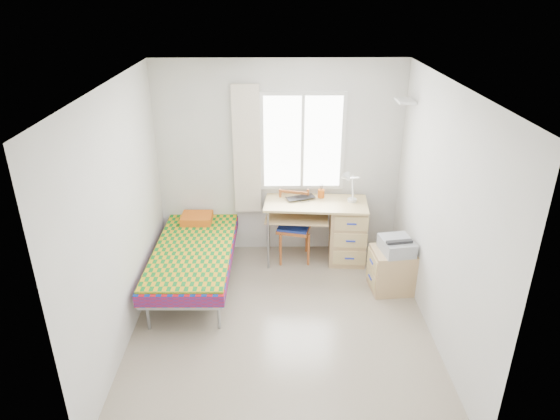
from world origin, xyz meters
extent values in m
plane|color=#BCAD93|center=(0.00, 0.00, 0.00)|extent=(3.50, 3.50, 0.00)
plane|color=white|center=(0.00, 0.00, 2.60)|extent=(3.50, 3.50, 0.00)
plane|color=silver|center=(0.00, 1.75, 1.30)|extent=(3.20, 0.00, 3.20)
plane|color=silver|center=(-1.60, 0.00, 1.30)|extent=(0.00, 3.50, 3.50)
plane|color=silver|center=(1.60, 0.00, 1.30)|extent=(0.00, 3.50, 3.50)
cube|color=white|center=(0.30, 1.73, 1.55)|extent=(1.10, 0.04, 1.30)
cube|color=white|center=(0.30, 1.72, 1.55)|extent=(1.00, 0.02, 1.20)
cube|color=white|center=(0.30, 1.72, 1.55)|extent=(0.04, 0.02, 1.20)
cube|color=#F1DFC7|center=(-0.42, 1.68, 1.45)|extent=(0.35, 0.05, 1.70)
cube|color=white|center=(1.49, 1.40, 2.15)|extent=(0.20, 0.32, 0.03)
cube|color=#95989D|center=(-1.05, 0.82, 0.34)|extent=(0.92, 2.01, 0.06)
cube|color=red|center=(-1.05, 0.82, 0.42)|extent=(0.96, 2.03, 0.14)
cube|color=#D29A0E|center=(-1.05, 0.80, 0.50)|extent=(0.94, 1.91, 0.03)
cube|color=#DDC474|center=(-1.05, 1.79, 0.60)|extent=(0.96, 0.06, 0.55)
cube|color=orange|center=(-1.10, 1.52, 0.56)|extent=(0.40, 0.34, 0.10)
cylinder|color=#95989D|center=(-1.43, -0.08, 0.16)|extent=(0.04, 0.04, 0.32)
cylinder|color=#95989D|center=(-0.67, 1.72, 0.16)|extent=(0.04, 0.04, 0.32)
cube|color=#DDC474|center=(0.47, 1.43, 0.81)|extent=(1.37, 0.72, 0.03)
cube|color=tan|center=(0.90, 1.43, 0.40)|extent=(0.51, 0.62, 0.80)
cube|color=tan|center=(0.23, 1.43, 0.64)|extent=(0.86, 0.63, 0.02)
cylinder|color=#95989D|center=(-0.15, 1.17, 0.40)|extent=(0.03, 0.03, 0.80)
cylinder|color=#95989D|center=(-0.15, 1.68, 0.40)|extent=(0.03, 0.03, 0.80)
cube|color=#A85A20|center=(0.19, 1.43, 0.46)|extent=(0.50, 0.50, 0.04)
cube|color=navy|center=(0.19, 1.43, 0.49)|extent=(0.47, 0.47, 0.04)
cube|color=#A85A20|center=(0.19, 1.61, 0.74)|extent=(0.36, 0.12, 0.41)
cylinder|color=#A85A20|center=(0.01, 1.25, 0.23)|extent=(0.03, 0.03, 0.46)
cylinder|color=#A85A20|center=(0.38, 1.61, 0.47)|extent=(0.04, 0.04, 0.94)
cube|color=tan|center=(1.35, 0.67, 0.27)|extent=(0.52, 0.47, 0.53)
cube|color=#DDC474|center=(1.10, 0.67, 0.39)|extent=(0.04, 0.39, 0.19)
cube|color=#DDC474|center=(1.10, 0.67, 0.16)|extent=(0.04, 0.39, 0.19)
cube|color=#9CA0A4|center=(1.37, 0.64, 0.61)|extent=(0.41, 0.45, 0.16)
cube|color=black|center=(1.37, 0.64, 0.70)|extent=(0.32, 0.37, 0.02)
imported|color=black|center=(0.30, 1.48, 0.84)|extent=(0.44, 0.36, 0.03)
cylinder|color=orange|center=(0.55, 1.59, 0.88)|extent=(0.09, 0.09, 0.11)
cylinder|color=white|center=(0.94, 1.46, 0.85)|extent=(0.12, 0.12, 0.04)
cylinder|color=white|center=(0.94, 1.46, 1.02)|extent=(0.02, 0.14, 0.32)
cylinder|color=white|center=(0.92, 1.38, 1.19)|extent=(0.15, 0.28, 0.13)
cone|color=white|center=(0.84, 1.28, 1.22)|extent=(0.17, 0.18, 0.15)
imported|color=gray|center=(0.22, 1.39, 0.59)|extent=(0.23, 0.28, 0.02)
camera|label=1|loc=(-0.07, -4.48, 3.43)|focal=32.00mm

